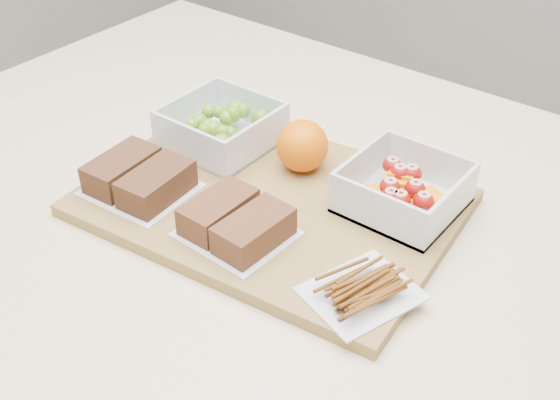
{
  "coord_description": "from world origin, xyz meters",
  "views": [
    {
      "loc": [
        0.4,
        -0.51,
        1.4
      ],
      "look_at": [
        -0.0,
        0.01,
        0.93
      ],
      "focal_mm": 45.0,
      "sensor_mm": 36.0,
      "label": 1
    }
  ],
  "objects_px": {
    "fruit_container": "(403,191)",
    "cutting_board": "(271,203)",
    "orange": "(302,146)",
    "sandwich_bag_left": "(139,178)",
    "sandwich_bag_center": "(236,222)",
    "pretzel_bag": "(362,285)",
    "grape_container": "(223,128)"
  },
  "relations": [
    {
      "from": "cutting_board",
      "to": "sandwich_bag_center",
      "type": "relative_size",
      "value": 3.55
    },
    {
      "from": "cutting_board",
      "to": "orange",
      "type": "height_order",
      "value": "orange"
    },
    {
      "from": "grape_container",
      "to": "sandwich_bag_center",
      "type": "xyz_separation_m",
      "value": [
        0.14,
        -0.14,
        -0.01
      ]
    },
    {
      "from": "cutting_board",
      "to": "pretzel_bag",
      "type": "bearing_deg",
      "value": -28.77
    },
    {
      "from": "orange",
      "to": "fruit_container",
      "type": "bearing_deg",
      "value": 2.81
    },
    {
      "from": "fruit_container",
      "to": "pretzel_bag",
      "type": "distance_m",
      "value": 0.16
    },
    {
      "from": "grape_container",
      "to": "pretzel_bag",
      "type": "bearing_deg",
      "value": -23.72
    },
    {
      "from": "orange",
      "to": "cutting_board",
      "type": "bearing_deg",
      "value": -84.01
    },
    {
      "from": "cutting_board",
      "to": "sandwich_bag_left",
      "type": "distance_m",
      "value": 0.16
    },
    {
      "from": "cutting_board",
      "to": "grape_container",
      "type": "relative_size",
      "value": 3.3
    },
    {
      "from": "cutting_board",
      "to": "orange",
      "type": "xyz_separation_m",
      "value": [
        -0.01,
        0.07,
        0.04
      ]
    },
    {
      "from": "grape_container",
      "to": "sandwich_bag_left",
      "type": "bearing_deg",
      "value": -92.91
    },
    {
      "from": "cutting_board",
      "to": "sandwich_bag_center",
      "type": "bearing_deg",
      "value": -85.6
    },
    {
      "from": "sandwich_bag_left",
      "to": "pretzel_bag",
      "type": "xyz_separation_m",
      "value": [
        0.31,
        0.01,
        -0.01
      ]
    },
    {
      "from": "sandwich_bag_center",
      "to": "pretzel_bag",
      "type": "distance_m",
      "value": 0.16
    },
    {
      "from": "fruit_container",
      "to": "orange",
      "type": "height_order",
      "value": "orange"
    },
    {
      "from": "sandwich_bag_center",
      "to": "sandwich_bag_left",
      "type": "bearing_deg",
      "value": -177.64
    },
    {
      "from": "grape_container",
      "to": "pretzel_bag",
      "type": "xyz_separation_m",
      "value": [
        0.3,
        -0.13,
        -0.01
      ]
    },
    {
      "from": "cutting_board",
      "to": "orange",
      "type": "bearing_deg",
      "value": 90.15
    },
    {
      "from": "cutting_board",
      "to": "sandwich_bag_center",
      "type": "xyz_separation_m",
      "value": [
        0.01,
        -0.08,
        0.03
      ]
    },
    {
      "from": "cutting_board",
      "to": "sandwich_bag_center",
      "type": "distance_m",
      "value": 0.08
    },
    {
      "from": "fruit_container",
      "to": "orange",
      "type": "distance_m",
      "value": 0.14
    },
    {
      "from": "cutting_board",
      "to": "pretzel_bag",
      "type": "height_order",
      "value": "pretzel_bag"
    },
    {
      "from": "orange",
      "to": "sandwich_bag_left",
      "type": "distance_m",
      "value": 0.2
    },
    {
      "from": "fruit_container",
      "to": "sandwich_bag_left",
      "type": "relative_size",
      "value": 0.99
    },
    {
      "from": "orange",
      "to": "pretzel_bag",
      "type": "distance_m",
      "value": 0.23
    },
    {
      "from": "fruit_container",
      "to": "cutting_board",
      "type": "bearing_deg",
      "value": -148.61
    },
    {
      "from": "cutting_board",
      "to": "grape_container",
      "type": "xyz_separation_m",
      "value": [
        -0.12,
        0.06,
        0.03
      ]
    },
    {
      "from": "cutting_board",
      "to": "sandwich_bag_left",
      "type": "relative_size",
      "value": 3.35
    },
    {
      "from": "cutting_board",
      "to": "fruit_container",
      "type": "bearing_deg",
      "value": 25.56
    },
    {
      "from": "grape_container",
      "to": "fruit_container",
      "type": "distance_m",
      "value": 0.26
    },
    {
      "from": "grape_container",
      "to": "orange",
      "type": "relative_size",
      "value": 1.95
    }
  ]
}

